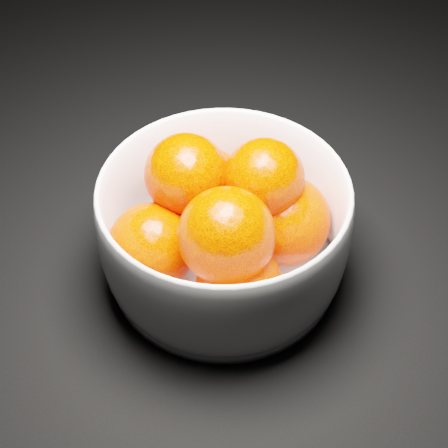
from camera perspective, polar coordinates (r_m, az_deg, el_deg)
bowl at (r=0.61m, az=-0.00°, el=-0.39°), size 0.25×0.25×0.12m
orange_pile at (r=0.60m, az=-0.00°, el=0.60°), size 0.22×0.21×0.14m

